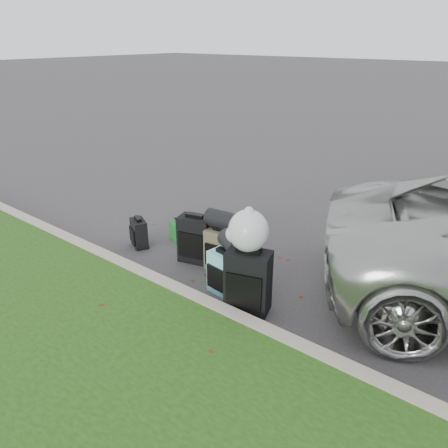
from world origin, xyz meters
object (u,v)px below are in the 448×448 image
Objects in this scene: suitcase_olive at (222,250)px; tote_navy at (206,229)px; suitcase_large_black_right at (248,282)px; suitcase_small_black at (139,233)px; tote_green at (179,231)px; suitcase_teal at (224,273)px; suitcase_large_black_left at (196,239)px.

suitcase_olive is 1.08m from tote_navy.
suitcase_small_black is at bearing 153.36° from suitcase_large_black_right.
suitcase_large_black_right is 2.68× the size of tote_green.
suitcase_teal is 1.78m from tote_green.
suitcase_large_black_left is 0.98m from suitcase_teal.
suitcase_small_black is 1.51× the size of tote_green.
suitcase_olive is 1.05× the size of suitcase_teal.
suitcase_olive is 0.63m from suitcase_teal.
suitcase_large_black_left is 2.12× the size of tote_navy.
suitcase_teal is at bearing 147.60° from suitcase_large_black_right.
suitcase_large_black_right is (1.33, -0.55, 0.04)m from suitcase_large_black_left.
suitcase_teal is at bearing -58.41° from suitcase_olive.
tote_green is 0.89× the size of tote_navy.
suitcase_large_black_right reaches higher than tote_green.
suitcase_large_black_left is 1.21× the size of suitcase_teal.
suitcase_large_black_left is at bearing -8.30° from tote_green.
suitcase_large_black_right is (2.35, -0.35, 0.17)m from suitcase_small_black.
suitcase_teal is (1.89, -0.24, 0.07)m from suitcase_small_black.
suitcase_small_black is 2.38m from suitcase_large_black_right.
tote_navy is (-0.39, 0.69, -0.18)m from suitcase_large_black_left.
tote_navy is at bearing 145.57° from suitcase_teal.
suitcase_teal is at bearing -42.26° from tote_navy.
suitcase_olive is at bearing 3.10° from tote_green.
suitcase_olive is 1.06m from suitcase_large_black_right.
suitcase_small_black is 0.65m from tote_green.
suitcase_large_black_right reaches higher than suitcase_large_black_left.
suitcase_small_black is 1.90m from suitcase_teal.
suitcase_large_black_right is at bearing 18.03° from suitcase_small_black.
suitcase_small_black is at bearing -99.20° from tote_green.
suitcase_teal is 1.69m from tote_navy.
tote_green is at bearing 137.71° from suitcase_large_black_right.
suitcase_large_black_left is 1.15× the size of suitcase_olive.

